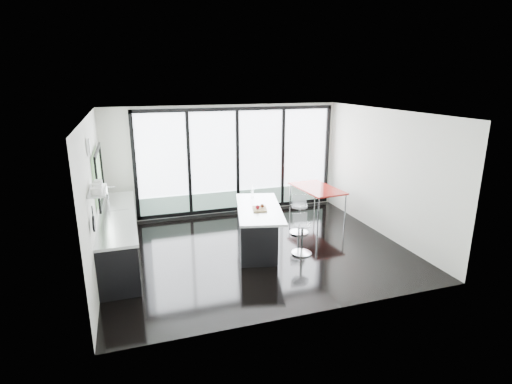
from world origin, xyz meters
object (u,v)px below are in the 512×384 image
object	(u,v)px
bar_stool_near	(302,239)
red_table	(317,203)
bar_stool_far	(299,219)
island	(256,226)

from	to	relation	value
bar_stool_near	red_table	xyz separation A→B (m)	(1.24, 1.85, 0.08)
bar_stool_near	bar_stool_far	bearing A→B (deg)	70.78
bar_stool_near	island	bearing A→B (deg)	140.27
island	bar_stool_near	bearing A→B (deg)	-41.64
island	red_table	distance (m)	2.32
bar_stool_near	bar_stool_far	xyz separation A→B (m)	(0.40, 1.04, 0.02)
bar_stool_far	island	bearing A→B (deg)	-140.95
bar_stool_near	bar_stool_far	size ratio (longest dim) A/B	0.93
bar_stool_near	bar_stool_far	distance (m)	1.12
bar_stool_near	red_table	size ratio (longest dim) A/B	0.43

